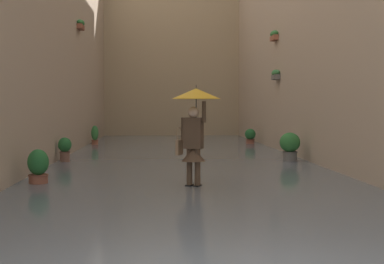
{
  "coord_description": "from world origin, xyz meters",
  "views": [
    {
      "loc": [
        0.68,
        4.32,
        1.75
      ],
      "look_at": [
        -0.01,
        -7.05,
        1.19
      ],
      "focal_mm": 50.04,
      "sensor_mm": 36.0,
      "label": 1
    }
  ],
  "objects_px": {
    "person_wading": "(195,116)",
    "potted_plant_mid_right": "(95,136)",
    "potted_plant_far_right": "(38,167)",
    "potted_plant_far_left": "(250,137)",
    "potted_plant_near_left": "(290,146)",
    "potted_plant_near_right": "(65,149)"
  },
  "relations": [
    {
      "from": "person_wading",
      "to": "potted_plant_mid_right",
      "type": "relative_size",
      "value": 2.41
    },
    {
      "from": "potted_plant_far_right",
      "to": "potted_plant_far_left",
      "type": "distance_m",
      "value": 13.36
    },
    {
      "from": "potted_plant_near_left",
      "to": "potted_plant_far_right",
      "type": "bearing_deg",
      "value": 33.25
    },
    {
      "from": "potted_plant_far_right",
      "to": "potted_plant_near_left",
      "type": "bearing_deg",
      "value": -146.75
    },
    {
      "from": "person_wading",
      "to": "potted_plant_far_left",
      "type": "height_order",
      "value": "person_wading"
    },
    {
      "from": "potted_plant_far_right",
      "to": "potted_plant_near_left",
      "type": "distance_m",
      "value": 7.84
    },
    {
      "from": "potted_plant_far_right",
      "to": "person_wading",
      "type": "bearing_deg",
      "value": 169.87
    },
    {
      "from": "potted_plant_far_left",
      "to": "potted_plant_near_left",
      "type": "relative_size",
      "value": 0.79
    },
    {
      "from": "potted_plant_far_right",
      "to": "potted_plant_mid_right",
      "type": "relative_size",
      "value": 0.9
    },
    {
      "from": "potted_plant_far_left",
      "to": "potted_plant_near_left",
      "type": "xyz_separation_m",
      "value": [
        0.03,
        7.32,
        0.14
      ]
    },
    {
      "from": "potted_plant_near_right",
      "to": "potted_plant_mid_right",
      "type": "distance_m",
      "value": 6.98
    },
    {
      "from": "person_wading",
      "to": "potted_plant_far_left",
      "type": "distance_m",
      "value": 12.69
    },
    {
      "from": "person_wading",
      "to": "potted_plant_near_right",
      "type": "height_order",
      "value": "person_wading"
    },
    {
      "from": "person_wading",
      "to": "potted_plant_near_left",
      "type": "relative_size",
      "value": 2.32
    },
    {
      "from": "potted_plant_far_left",
      "to": "potted_plant_mid_right",
      "type": "bearing_deg",
      "value": 1.22
    },
    {
      "from": "person_wading",
      "to": "potted_plant_near_left",
      "type": "xyz_separation_m",
      "value": [
        -3.21,
        -4.89,
        -0.99
      ]
    },
    {
      "from": "potted_plant_mid_right",
      "to": "potted_plant_near_left",
      "type": "height_order",
      "value": "potted_plant_near_left"
    },
    {
      "from": "potted_plant_far_left",
      "to": "potted_plant_mid_right",
      "type": "distance_m",
      "value": 6.76
    },
    {
      "from": "person_wading",
      "to": "potted_plant_mid_right",
      "type": "bearing_deg",
      "value": -73.78
    },
    {
      "from": "potted_plant_near_right",
      "to": "potted_plant_far_left",
      "type": "height_order",
      "value": "potted_plant_near_right"
    },
    {
      "from": "potted_plant_near_right",
      "to": "potted_plant_far_left",
      "type": "xyz_separation_m",
      "value": [
        -6.81,
        -7.13,
        -0.06
      ]
    },
    {
      "from": "potted_plant_near_right",
      "to": "potted_plant_near_left",
      "type": "height_order",
      "value": "potted_plant_near_left"
    }
  ]
}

